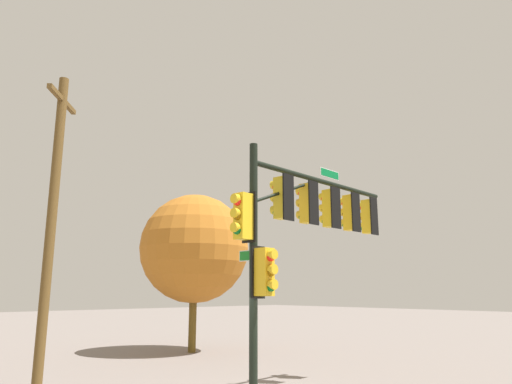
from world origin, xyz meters
TOP-DOWN VIEW (x-y plane):
  - signal_pole_assembly at (1.96, 0.12)m, footprint 6.67×1.41m
  - utility_pole at (-3.48, 3.69)m, footprint 1.25×1.46m
  - tree_far at (5.04, 9.63)m, footprint 4.96×4.96m

SIDE VIEW (x-z plane):
  - utility_pole at x=-3.48m, z-range 0.18..8.37m
  - signal_pole_assembly at x=1.96m, z-range 1.35..7.60m
  - tree_far at x=5.04m, z-range 1.05..8.12m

